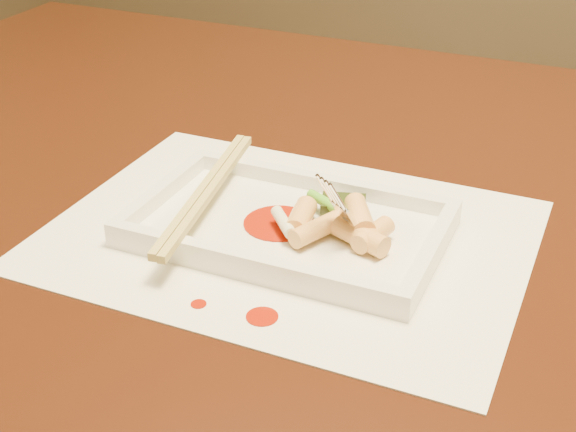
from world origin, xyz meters
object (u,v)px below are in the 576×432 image
at_px(plate_base, 288,230).
at_px(chopstick_a, 202,190).
at_px(table, 346,283).
at_px(fork, 378,153).
at_px(placemat, 288,235).

height_order(plate_base, chopstick_a, chopstick_a).
xyz_separation_m(table, plate_base, (-0.02, -0.09, 0.11)).
bearing_deg(fork, plate_base, -165.58).
xyz_separation_m(placemat, chopstick_a, (-0.08, 0.00, 0.03)).
relative_size(table, chopstick_a, 6.14).
xyz_separation_m(table, fork, (0.05, -0.08, 0.18)).
distance_m(table, placemat, 0.14).
height_order(placemat, chopstick_a, chopstick_a).
distance_m(plate_base, fork, 0.11).
relative_size(table, placemat, 3.50).
distance_m(plate_base, chopstick_a, 0.08).
xyz_separation_m(table, chopstick_a, (-0.10, -0.09, 0.13)).
distance_m(table, chopstick_a, 0.19).
bearing_deg(chopstick_a, table, 41.92).
bearing_deg(plate_base, table, 76.62).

